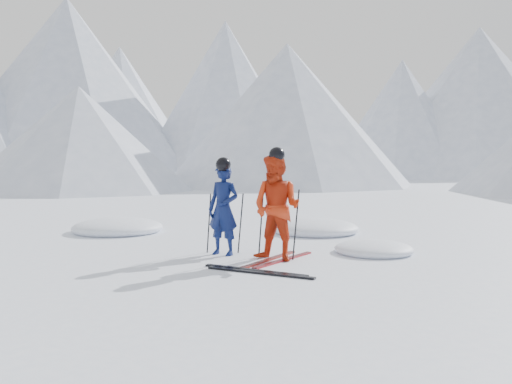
# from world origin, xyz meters

# --- Properties ---
(ground) EXTENTS (160.00, 160.00, 0.00)m
(ground) POSITION_xyz_m (0.00, 0.00, 0.00)
(ground) COLOR white
(ground) RESTS_ON ground
(mountain_range) EXTENTS (106.15, 62.94, 15.53)m
(mountain_range) POSITION_xyz_m (5.71, 35.31, 6.72)
(mountain_range) COLOR #B2BCD1
(mountain_range) RESTS_ON ground
(skier_blue) EXTENTS (0.67, 0.54, 1.58)m
(skier_blue) POSITION_xyz_m (-1.92, 0.56, 0.79)
(skier_blue) COLOR #0C1749
(skier_blue) RESTS_ON ground
(skier_red) EXTENTS (1.03, 0.93, 1.74)m
(skier_red) POSITION_xyz_m (-0.95, 0.20, 0.87)
(skier_red) COLOR red
(skier_red) RESTS_ON ground
(pole_blue_left) EXTENTS (0.11, 0.08, 1.05)m
(pole_blue_left) POSITION_xyz_m (-2.22, 0.71, 0.53)
(pole_blue_left) COLOR black
(pole_blue_left) RESTS_ON ground
(pole_blue_right) EXTENTS (0.11, 0.07, 1.05)m
(pole_blue_right) POSITION_xyz_m (-1.67, 0.81, 0.53)
(pole_blue_right) COLOR black
(pole_blue_right) RESTS_ON ground
(pole_red_left) EXTENTS (0.12, 0.09, 1.16)m
(pole_red_left) POSITION_xyz_m (-1.25, 0.45, 0.58)
(pole_red_left) COLOR black
(pole_red_left) RESTS_ON ground
(pole_red_right) EXTENTS (0.12, 0.08, 1.16)m
(pole_red_right) POSITION_xyz_m (-0.65, 0.35, 0.58)
(pole_red_right) COLOR black
(pole_red_right) RESTS_ON ground
(ski_worn_left) EXTENTS (0.67, 1.63, 0.03)m
(ski_worn_left) POSITION_xyz_m (-1.07, 0.20, 0.01)
(ski_worn_left) COLOR black
(ski_worn_left) RESTS_ON ground
(ski_worn_right) EXTENTS (0.78, 1.59, 0.03)m
(ski_worn_right) POSITION_xyz_m (-0.83, 0.20, 0.01)
(ski_worn_right) COLOR black
(ski_worn_right) RESTS_ON ground
(ski_loose_a) EXTENTS (1.64, 0.63, 0.03)m
(ski_loose_a) POSITION_xyz_m (-1.14, -0.72, 0.01)
(ski_loose_a) COLOR black
(ski_loose_a) RESTS_ON ground
(ski_loose_b) EXTENTS (1.65, 0.57, 0.03)m
(ski_loose_b) POSITION_xyz_m (-1.04, -0.87, 0.01)
(ski_loose_b) COLOR black
(ski_loose_b) RESTS_ON ground
(snow_lumps) EXTENTS (9.77, 6.17, 0.45)m
(snow_lumps) POSITION_xyz_m (-1.98, 2.73, 0.00)
(snow_lumps) COLOR white
(snow_lumps) RESTS_ON ground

